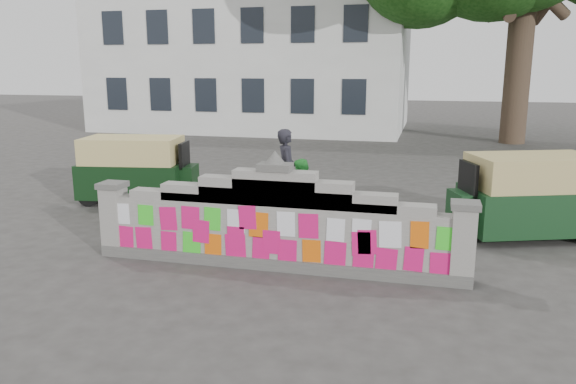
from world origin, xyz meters
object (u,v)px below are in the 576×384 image
object	(u,v)px
cyclist_rider	(287,181)
rickshaw_left	(136,169)
pedestrian	(301,194)
rickshaw_right	(528,195)
cyclist_bike	(287,197)

from	to	relation	value
cyclist_rider	rickshaw_left	size ratio (longest dim) A/B	0.59
cyclist_rider	rickshaw_left	distance (m)	4.16
pedestrian	rickshaw_right	distance (m)	4.53
pedestrian	rickshaw_right	xyz separation A→B (m)	(4.50, 0.42, 0.13)
cyclist_rider	pedestrian	xyz separation A→B (m)	(0.43, -0.48, -0.16)
rickshaw_right	pedestrian	bearing A→B (deg)	-15.10
rickshaw_left	rickshaw_right	size ratio (longest dim) A/B	0.99
cyclist_bike	rickshaw_left	world-z (taller)	rickshaw_left
pedestrian	rickshaw_right	size ratio (longest dim) A/B	0.48
cyclist_bike	cyclist_rider	bearing A→B (deg)	69.27
rickshaw_left	cyclist_rider	bearing A→B (deg)	-19.98
pedestrian	rickshaw_left	distance (m)	4.69
cyclist_rider	rickshaw_right	xyz separation A→B (m)	(4.94, -0.06, -0.03)
pedestrian	rickshaw_right	world-z (taller)	rickshaw_right
rickshaw_left	rickshaw_right	xyz separation A→B (m)	(9.02, -0.85, 0.01)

